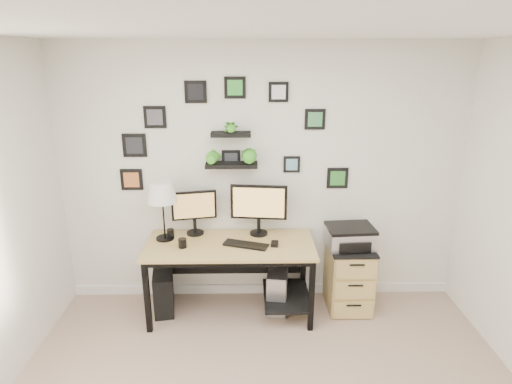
{
  "coord_description": "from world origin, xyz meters",
  "views": [
    {
      "loc": [
        -0.13,
        -2.08,
        2.48
      ],
      "look_at": [
        -0.07,
        1.83,
        1.2
      ],
      "focal_mm": 30.0,
      "sensor_mm": 36.0,
      "label": 1
    }
  ],
  "objects_px": {
    "pc_tower_grey": "(277,288)",
    "table_lamp": "(162,193)",
    "monitor_right": "(259,206)",
    "printer": "(350,236)",
    "file_cabinet": "(349,276)",
    "mug": "(182,243)",
    "desk": "(234,254)",
    "monitor_left": "(194,209)",
    "pc_tower_black": "(164,290)"
  },
  "relations": [
    {
      "from": "pc_tower_grey",
      "to": "printer",
      "type": "bearing_deg",
      "value": 1.33
    },
    {
      "from": "table_lamp",
      "to": "printer",
      "type": "bearing_deg",
      "value": -0.77
    },
    {
      "from": "desk",
      "to": "monitor_right",
      "type": "distance_m",
      "value": 0.52
    },
    {
      "from": "file_cabinet",
      "to": "printer",
      "type": "bearing_deg",
      "value": 174.84
    },
    {
      "from": "desk",
      "to": "pc_tower_grey",
      "type": "xyz_separation_m",
      "value": [
        0.43,
        0.04,
        -0.41
      ]
    },
    {
      "from": "monitor_right",
      "to": "printer",
      "type": "xyz_separation_m",
      "value": [
        0.89,
        -0.12,
        -0.28
      ]
    },
    {
      "from": "file_cabinet",
      "to": "pc_tower_black",
      "type": "bearing_deg",
      "value": -179.1
    },
    {
      "from": "desk",
      "to": "file_cabinet",
      "type": "xyz_separation_m",
      "value": [
        1.15,
        0.06,
        -0.29
      ]
    },
    {
      "from": "file_cabinet",
      "to": "mug",
      "type": "bearing_deg",
      "value": -174.07
    },
    {
      "from": "desk",
      "to": "pc_tower_black",
      "type": "distance_m",
      "value": 0.83
    },
    {
      "from": "monitor_right",
      "to": "table_lamp",
      "type": "height_order",
      "value": "table_lamp"
    },
    {
      "from": "monitor_left",
      "to": "mug",
      "type": "distance_m",
      "value": 0.39
    },
    {
      "from": "pc_tower_black",
      "to": "printer",
      "type": "xyz_separation_m",
      "value": [
        1.84,
        0.03,
        0.56
      ]
    },
    {
      "from": "printer",
      "to": "pc_tower_grey",
      "type": "bearing_deg",
      "value": -178.67
    },
    {
      "from": "pc_tower_black",
      "to": "file_cabinet",
      "type": "height_order",
      "value": "file_cabinet"
    },
    {
      "from": "pc_tower_black",
      "to": "file_cabinet",
      "type": "xyz_separation_m",
      "value": [
        1.86,
        0.03,
        0.13
      ]
    },
    {
      "from": "pc_tower_grey",
      "to": "pc_tower_black",
      "type": "bearing_deg",
      "value": -179.27
    },
    {
      "from": "pc_tower_grey",
      "to": "file_cabinet",
      "type": "height_order",
      "value": "file_cabinet"
    },
    {
      "from": "mug",
      "to": "file_cabinet",
      "type": "bearing_deg",
      "value": 5.93
    },
    {
      "from": "desk",
      "to": "pc_tower_grey",
      "type": "relative_size",
      "value": 3.5
    },
    {
      "from": "monitor_right",
      "to": "pc_tower_black",
      "type": "distance_m",
      "value": 1.28
    },
    {
      "from": "table_lamp",
      "to": "file_cabinet",
      "type": "relative_size",
      "value": 0.87
    },
    {
      "from": "desk",
      "to": "pc_tower_grey",
      "type": "bearing_deg",
      "value": 5.81
    },
    {
      "from": "file_cabinet",
      "to": "table_lamp",
      "type": "bearing_deg",
      "value": 179.19
    },
    {
      "from": "table_lamp",
      "to": "desk",
      "type": "bearing_deg",
      "value": -7.11
    },
    {
      "from": "table_lamp",
      "to": "printer",
      "type": "xyz_separation_m",
      "value": [
        1.8,
        -0.02,
        -0.44
      ]
    },
    {
      "from": "monitor_left",
      "to": "printer",
      "type": "distance_m",
      "value": 1.55
    },
    {
      "from": "desk",
      "to": "monitor_left",
      "type": "xyz_separation_m",
      "value": [
        -0.39,
        0.2,
        0.39
      ]
    },
    {
      "from": "printer",
      "to": "file_cabinet",
      "type": "bearing_deg",
      "value": -5.16
    },
    {
      "from": "desk",
      "to": "monitor_left",
      "type": "height_order",
      "value": "monitor_left"
    },
    {
      "from": "pc_tower_black",
      "to": "pc_tower_grey",
      "type": "bearing_deg",
      "value": -8.96
    },
    {
      "from": "monitor_left",
      "to": "printer",
      "type": "bearing_deg",
      "value": -5.19
    },
    {
      "from": "table_lamp",
      "to": "mug",
      "type": "xyz_separation_m",
      "value": [
        0.2,
        -0.19,
        -0.42
      ]
    },
    {
      "from": "monitor_right",
      "to": "mug",
      "type": "xyz_separation_m",
      "value": [
        -0.72,
        -0.29,
        -0.26
      ]
    },
    {
      "from": "pc_tower_grey",
      "to": "table_lamp",
      "type": "bearing_deg",
      "value": 177.9
    },
    {
      "from": "table_lamp",
      "to": "printer",
      "type": "relative_size",
      "value": 1.24
    },
    {
      "from": "file_cabinet",
      "to": "printer",
      "type": "xyz_separation_m",
      "value": [
        -0.02,
        0.0,
        0.44
      ]
    },
    {
      "from": "mug",
      "to": "pc_tower_black",
      "type": "relative_size",
      "value": 0.21
    },
    {
      "from": "pc_tower_black",
      "to": "mug",
      "type": "bearing_deg",
      "value": -39.89
    },
    {
      "from": "monitor_left",
      "to": "file_cabinet",
      "type": "distance_m",
      "value": 1.69
    },
    {
      "from": "pc_tower_black",
      "to": "pc_tower_grey",
      "type": "height_order",
      "value": "pc_tower_grey"
    },
    {
      "from": "mug",
      "to": "monitor_left",
      "type": "bearing_deg",
      "value": 75.13
    },
    {
      "from": "monitor_left",
      "to": "monitor_right",
      "type": "relative_size",
      "value": 0.81
    },
    {
      "from": "mug",
      "to": "pc_tower_grey",
      "type": "bearing_deg",
      "value": 9.67
    },
    {
      "from": "table_lamp",
      "to": "mug",
      "type": "bearing_deg",
      "value": -44.43
    },
    {
      "from": "monitor_right",
      "to": "table_lamp",
      "type": "xyz_separation_m",
      "value": [
        -0.91,
        -0.09,
        0.16
      ]
    },
    {
      "from": "desk",
      "to": "monitor_right",
      "type": "bearing_deg",
      "value": 36.36
    },
    {
      "from": "table_lamp",
      "to": "file_cabinet",
      "type": "height_order",
      "value": "table_lamp"
    },
    {
      "from": "monitor_right",
      "to": "mug",
      "type": "distance_m",
      "value": 0.82
    },
    {
      "from": "monitor_left",
      "to": "pc_tower_black",
      "type": "relative_size",
      "value": 1.07
    }
  ]
}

